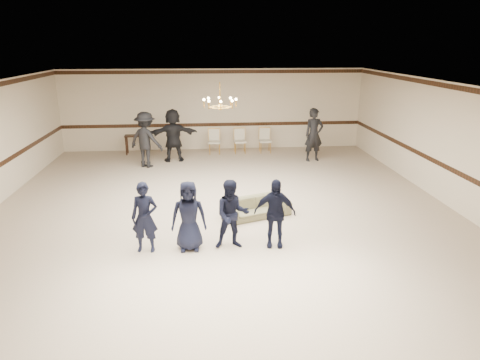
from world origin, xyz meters
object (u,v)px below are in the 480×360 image
object	(u,v)px
chandelier	(220,95)
boy_a	(145,218)
adult_left	(146,140)
banquet_chair_mid	(240,141)
boy_c	(232,215)
boy_d	(275,213)
adult_mid	(173,135)
boy_b	(189,216)
console_table	(137,145)
banquet_chair_right	(265,141)
settee	(257,207)
banquet_chair_left	(214,142)
adult_right	(314,135)

from	to	relation	value
chandelier	boy_a	bearing A→B (deg)	-119.29
adult_left	banquet_chair_mid	bearing A→B (deg)	-125.85
chandelier	boy_c	distance (m)	3.73
chandelier	boy_d	xyz separation A→B (m)	(0.98, -3.06, -2.13)
chandelier	adult_mid	world-z (taller)	chandelier
boy_b	console_table	size ratio (longest dim) A/B	1.66
chandelier	banquet_chair_right	distance (m)	6.03
settee	boy_a	bearing A→B (deg)	-166.69
banquet_chair_left	boy_a	bearing A→B (deg)	-97.73
boy_c	banquet_chair_left	world-z (taller)	boy_c
adult_mid	adult_right	xyz separation A→B (m)	(5.10, -0.40, 0.00)
boy_d	adult_mid	world-z (taller)	adult_mid
boy_c	settee	world-z (taller)	boy_c
banquet_chair_left	banquet_chair_mid	xyz separation A→B (m)	(1.00, 0.00, 0.00)
boy_b	banquet_chair_mid	distance (m)	8.43
boy_b	boy_d	distance (m)	1.80
banquet_chair_mid	banquet_chair_right	world-z (taller)	same
adult_mid	settee	bearing A→B (deg)	105.77
boy_a	boy_c	size ratio (longest dim) A/B	1.00
banquet_chair_mid	console_table	size ratio (longest dim) A/B	1.06
settee	adult_mid	world-z (taller)	adult_mid
chandelier	console_table	size ratio (longest dim) A/B	1.04
boy_c	console_table	xyz separation A→B (m)	(-3.09, 8.43, -0.37)
boy_a	adult_left	bearing A→B (deg)	101.96
boy_b	banquet_chair_mid	world-z (taller)	boy_b
adult_left	adult_mid	world-z (taller)	same
adult_right	banquet_chair_mid	bearing A→B (deg)	141.37
adult_mid	boy_a	bearing A→B (deg)	81.41
settee	boy_c	bearing A→B (deg)	-133.96
boy_d	banquet_chair_left	size ratio (longest dim) A/B	1.57
boy_b	banquet_chair_left	size ratio (longest dim) A/B	1.57
boy_d	adult_mid	bearing A→B (deg)	118.01
boy_a	banquet_chair_right	distance (m)	9.03
chandelier	adult_mid	size ratio (longest dim) A/B	0.49
chandelier	banquet_chair_mid	bearing A→B (deg)	79.16
banquet_chair_mid	adult_mid	bearing A→B (deg)	-163.84
boy_c	adult_right	world-z (taller)	adult_right
adult_left	adult_mid	size ratio (longest dim) A/B	1.00
adult_mid	banquet_chair_left	xyz separation A→B (m)	(1.52, 0.97, -0.49)
adult_right	adult_left	bearing A→B (deg)	172.25
adult_mid	banquet_chair_right	bearing A→B (deg)	-171.62
banquet_chair_mid	banquet_chair_right	size ratio (longest dim) A/B	1.00
adult_left	banquet_chair_right	size ratio (longest dim) A/B	2.03
settee	chandelier	bearing A→B (deg)	100.70
chandelier	settee	bearing A→B (deg)	-59.34
boy_a	boy_b	size ratio (longest dim) A/B	1.00
banquet_chair_right	console_table	distance (m)	5.00
boy_d	settee	distance (m)	1.75
boy_d	banquet_chair_left	world-z (taller)	boy_d
chandelier	boy_c	bearing A→B (deg)	-88.45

